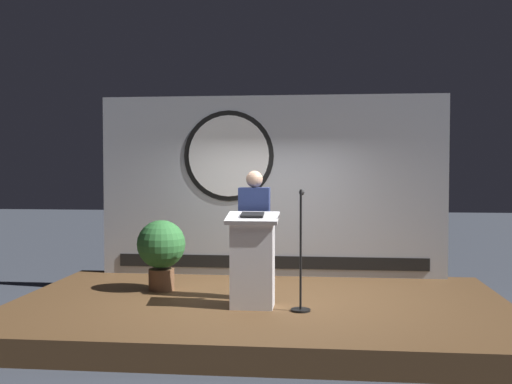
{
  "coord_description": "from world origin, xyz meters",
  "views": [
    {
      "loc": [
        0.76,
        -7.73,
        2.03
      ],
      "look_at": [
        -0.06,
        0.05,
        1.71
      ],
      "focal_mm": 42.46,
      "sensor_mm": 36.0,
      "label": 1
    }
  ],
  "objects_px": {
    "podium": "(253,261)",
    "microphone_stand": "(301,268)",
    "speaker_person": "(254,233)",
    "potted_plant": "(161,248)"
  },
  "relations": [
    {
      "from": "podium",
      "to": "microphone_stand",
      "type": "distance_m",
      "value": 0.61
    },
    {
      "from": "podium",
      "to": "speaker_person",
      "type": "height_order",
      "value": "speaker_person"
    },
    {
      "from": "potted_plant",
      "to": "podium",
      "type": "bearing_deg",
      "value": -32.59
    },
    {
      "from": "podium",
      "to": "speaker_person",
      "type": "distance_m",
      "value": 0.56
    },
    {
      "from": "podium",
      "to": "microphone_stand",
      "type": "xyz_separation_m",
      "value": [
        0.6,
        -0.1,
        -0.07
      ]
    },
    {
      "from": "microphone_stand",
      "to": "speaker_person",
      "type": "bearing_deg",
      "value": 137.03
    },
    {
      "from": "speaker_person",
      "to": "microphone_stand",
      "type": "distance_m",
      "value": 0.93
    },
    {
      "from": "podium",
      "to": "potted_plant",
      "type": "height_order",
      "value": "podium"
    },
    {
      "from": "podium",
      "to": "microphone_stand",
      "type": "relative_size",
      "value": 0.8
    },
    {
      "from": "speaker_person",
      "to": "microphone_stand",
      "type": "relative_size",
      "value": 1.15
    }
  ]
}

